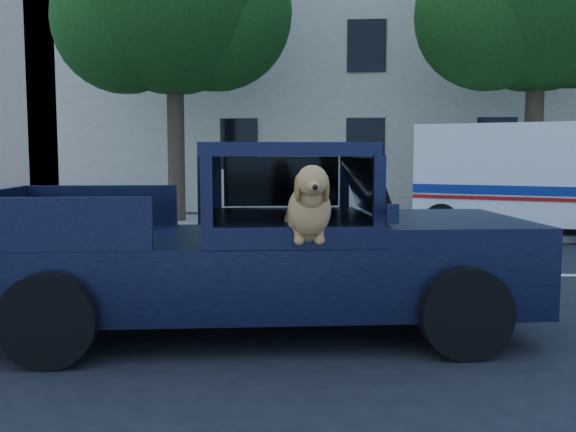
# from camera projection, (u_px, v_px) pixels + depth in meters

# --- Properties ---
(ground) EXTENTS (120.00, 120.00, 0.00)m
(ground) POSITION_uv_depth(u_px,v_px,m) (307.00, 329.00, 6.95)
(ground) COLOR black
(ground) RESTS_ON ground
(far_sidewalk) EXTENTS (60.00, 4.00, 0.15)m
(far_sidewalk) POSITION_uv_depth(u_px,v_px,m) (329.00, 226.00, 16.07)
(far_sidewalk) COLOR gray
(far_sidewalk) RESTS_ON ground
(lane_stripes) EXTENTS (21.60, 0.14, 0.01)m
(lane_stripes) POSITION_uv_depth(u_px,v_px,m) (446.00, 273.00, 10.14)
(lane_stripes) COLOR silver
(lane_stripes) RESTS_ON ground
(street_tree_left) EXTENTS (6.00, 5.20, 8.60)m
(street_tree_left) POSITION_uv_depth(u_px,v_px,m) (175.00, 3.00, 16.29)
(street_tree_left) COLOR #332619
(street_tree_left) RESTS_ON ground
(building_main) EXTENTS (26.00, 6.00, 9.00)m
(building_main) POSITION_uv_depth(u_px,v_px,m) (421.00, 79.00, 22.60)
(building_main) COLOR beige
(building_main) RESTS_ON ground
(pickup_truck) EXTENTS (5.85, 3.16, 2.00)m
(pickup_truck) POSITION_uv_depth(u_px,v_px,m) (250.00, 268.00, 6.82)
(pickup_truck) COLOR black
(pickup_truck) RESTS_ON ground
(mail_truck) EXTENTS (5.11, 3.63, 2.55)m
(mail_truck) POSITION_uv_depth(u_px,v_px,m) (520.00, 188.00, 14.63)
(mail_truck) COLOR silver
(mail_truck) RESTS_ON ground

